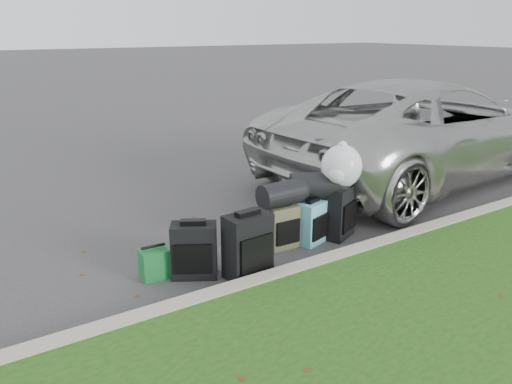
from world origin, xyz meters
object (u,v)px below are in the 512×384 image
suitcase_teal (312,223)px  tote_green (154,264)px  suv (423,129)px  suitcase_small_black (194,251)px  suitcase_olive (282,227)px  tote_navy (249,235)px  suitcase_large_black_right (339,212)px  suitcase_large_black_left (248,246)px

suitcase_teal → tote_green: bearing=157.6°
suv → suitcase_small_black: 4.99m
suv → suitcase_olive: (-3.65, -1.11, -0.57)m
suitcase_teal → tote_navy: bearing=140.4°
tote_green → tote_navy: (1.20, 0.11, 0.00)m
suv → suitcase_large_black_right: (-2.89, -1.22, -0.50)m
suitcase_olive → tote_navy: 0.40m
suitcase_teal → suitcase_large_black_right: size_ratio=0.80×
suitcase_small_black → suitcase_teal: 1.53m
suitcase_small_black → tote_green: (-0.36, 0.19, -0.13)m
suitcase_large_black_left → suitcase_large_black_right: size_ratio=1.05×
tote_green → tote_navy: same height
suitcase_large_black_right → tote_navy: bearing=140.5°
tote_navy → tote_green: bearing=-171.3°
tote_navy → suitcase_large_black_left: bearing=-119.1°
suitcase_small_black → suitcase_large_black_left: suitcase_large_black_left is taller
suitcase_olive → suv: bearing=19.3°
suitcase_small_black → tote_green: suitcase_small_black is taller
suitcase_small_black → tote_navy: bearing=49.2°
suv → suitcase_small_black: bearing=99.8°
suitcase_olive → tote_navy: suitcase_olive is taller
tote_navy → suv: bearing=16.4°
suv → tote_navy: 4.13m
suitcase_large_black_right → tote_navy: 1.14m
suv → suitcase_large_black_left: suv is taller
suitcase_olive → suitcase_small_black: bearing=-172.7°
suitcase_large_black_right → suitcase_teal: bearing=153.1°
suitcase_olive → suitcase_large_black_left: bearing=-148.6°
suitcase_small_black → tote_green: size_ratio=1.85×
suv → suitcase_large_black_right: size_ratio=9.26×
suitcase_large_black_left → tote_navy: suitcase_large_black_left is taller
suitcase_large_black_right → tote_green: 2.30m
suitcase_large_black_right → tote_green: bearing=151.5°
suitcase_large_black_left → suitcase_large_black_right: (1.46, 0.28, -0.02)m
suitcase_teal → tote_green: size_ratio=1.67×
suitcase_small_black → suitcase_large_black_right: 1.92m
suitcase_large_black_right → suitcase_olive: bearing=148.0°
suitcase_large_black_left → tote_green: (-0.82, 0.48, -0.18)m
suitcase_small_black → suitcase_teal: size_ratio=1.11×
suitcase_teal → suitcase_large_black_right: 0.40m
suitcase_small_black → suv: bearing=43.7°
suitcase_olive → tote_navy: (-0.33, 0.20, -0.10)m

